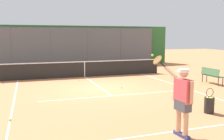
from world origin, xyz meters
name	(u,v)px	position (x,y,z in m)	size (l,w,h in m)	color
ground_plane	(102,89)	(0.00, 0.00, 0.00)	(60.00, 60.00, 0.00)	#C67A4C
court_line_markings	(114,97)	(0.00, 1.76, 0.00)	(7.76, 9.57, 0.01)	white
fence_backdrop	(69,46)	(0.00, -9.82, 1.65)	(17.75, 1.37, 3.33)	#565B60
tennis_net	(85,69)	(0.00, -3.76, 0.49)	(9.97, 0.09, 1.07)	#2D2D2D
tennis_player	(182,97)	(-0.26, 6.13, 1.01)	(0.56, 1.39, 2.00)	navy
tennis_ball_near_baseline	(79,80)	(0.60, -2.61, 0.03)	(0.07, 0.07, 0.07)	#D6E042
tennis_ball_by_sideline	(121,87)	(-0.94, 0.15, 0.03)	(0.07, 0.07, 0.07)	#D6E042
tennis_ball_near_net	(10,120)	(3.85, 3.53, 0.03)	(0.07, 0.07, 0.07)	#C1D138
courtside_bench	(211,74)	(-5.77, 0.63, 0.51)	(0.40, 1.30, 0.84)	#477A51
ball_basket	(209,104)	(-2.24, 4.74, 0.30)	(0.32, 0.32, 0.83)	black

